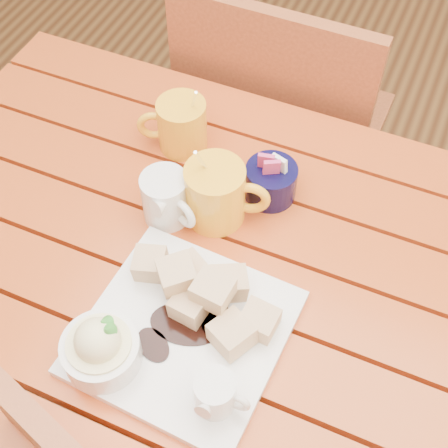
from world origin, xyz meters
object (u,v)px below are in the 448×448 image
at_px(table, 222,303).
at_px(dessert_plate, 167,331).
at_px(coffee_mug_right, 217,193).
at_px(chair_far, 280,131).
at_px(coffee_mug_left, 180,125).

xyz_separation_m(table, dessert_plate, (-0.02, -0.14, 0.14)).
relative_size(coffee_mug_right, chair_far, 0.18).
distance_m(coffee_mug_right, chair_far, 0.55).
bearing_deg(coffee_mug_left, coffee_mug_right, -68.50).
distance_m(table, coffee_mug_left, 0.32).
xyz_separation_m(coffee_mug_right, chair_far, (-0.04, 0.46, -0.30)).
relative_size(coffee_mug_left, chair_far, 0.16).
distance_m(dessert_plate, chair_far, 0.76).
relative_size(dessert_plate, coffee_mug_left, 1.99).
distance_m(dessert_plate, coffee_mug_right, 0.24).
height_order(coffee_mug_right, chair_far, coffee_mug_right).
bearing_deg(table, coffee_mug_left, 128.68).
bearing_deg(dessert_plate, coffee_mug_right, 96.71).
bearing_deg(coffee_mug_right, coffee_mug_left, 121.56).
xyz_separation_m(dessert_plate, chair_far, (-0.07, 0.70, -0.27)).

